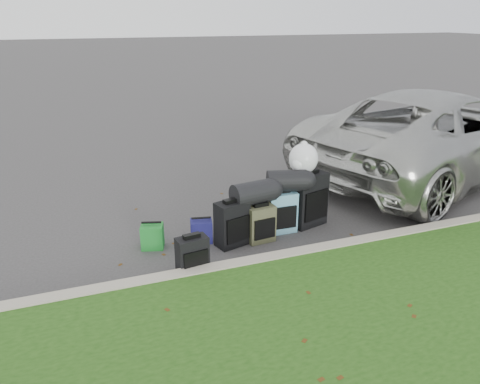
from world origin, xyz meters
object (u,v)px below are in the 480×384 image
object	(u,v)px
tote_green	(152,236)
tote_navy	(201,231)
suitcase_small_black	(192,255)
suitcase_large_black_left	(232,224)
suitcase_olive	(260,223)
suv	(437,134)
suitcase_teal	(281,212)
suitcase_large_black_right	(308,199)

from	to	relation	value
tote_green	tote_navy	distance (m)	0.66
suitcase_small_black	suitcase_large_black_left	xyz separation A→B (m)	(0.69, 0.52, 0.08)
suitcase_large_black_left	suitcase_small_black	bearing A→B (deg)	-157.76
suitcase_large_black_left	suitcase_olive	distance (m)	0.41
suitcase_large_black_left	suv	bearing A→B (deg)	2.00
suitcase_large_black_left	tote_green	distance (m)	1.07
suv	tote_navy	size ratio (longest dim) A/B	18.99
suitcase_large_black_left	tote_navy	bearing A→B (deg)	131.32
suitcase_small_black	suitcase_teal	world-z (taller)	suitcase_teal
suitcase_olive	suitcase_teal	world-z (taller)	suitcase_teal
suitcase_large_black_right	tote_navy	distance (m)	1.64
suitcase_olive	tote_navy	bearing A→B (deg)	155.87
tote_green	tote_navy	xyz separation A→B (m)	(0.66, -0.05, -0.01)
suitcase_large_black_left	suitcase_large_black_right	bearing A→B (deg)	-4.25
suitcase_small_black	suitcase_olive	size ratio (longest dim) A/B	0.91
suv	suitcase_olive	distance (m)	4.46
tote_navy	suitcase_small_black	bearing A→B (deg)	-101.03
suitcase_small_black	suitcase_large_black_left	bearing A→B (deg)	29.75
suv	tote_green	distance (m)	5.76
suv	tote_green	xyz separation A→B (m)	(-5.61, -1.11, -0.65)
suitcase_large_black_left	suitcase_large_black_right	distance (m)	1.29
suitcase_small_black	suitcase_olive	distance (m)	1.20
tote_navy	suitcase_teal	bearing A→B (deg)	8.07
suitcase_large_black_right	tote_green	size ratio (longest dim) A/B	2.42
suv	tote_navy	xyz separation A→B (m)	(-4.95, -1.16, -0.66)
suitcase_olive	suitcase_teal	xyz separation A→B (m)	(0.39, 0.17, 0.04)
suv	suitcase_large_black_right	distance (m)	3.55
suv	suitcase_large_black_left	size ratio (longest dim) A/B	9.53
suitcase_large_black_right	suitcase_large_black_left	bearing A→B (deg)	174.51
tote_navy	suv	bearing A→B (deg)	25.61
suitcase_small_black	suitcase_olive	bearing A→B (deg)	17.26
suitcase_olive	suitcase_large_black_right	xyz separation A→B (m)	(0.86, 0.26, 0.14)
suitcase_small_black	suitcase_large_black_right	world-z (taller)	suitcase_large_black_right
suitcase_small_black	suitcase_olive	world-z (taller)	suitcase_olive
tote_navy	suitcase_large_black_left	bearing A→B (deg)	-21.30
suv	suitcase_large_black_left	distance (m)	4.83
suitcase_small_black	tote_navy	size ratio (longest dim) A/B	1.50
suv	tote_navy	distance (m)	5.13
suitcase_large_black_left	suitcase_teal	xyz separation A→B (m)	(0.80, 0.15, -0.01)
suitcase_small_black	tote_navy	bearing A→B (deg)	59.11
suitcase_large_black_left	tote_green	world-z (taller)	suitcase_large_black_left
suv	tote_navy	bearing A→B (deg)	85.91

